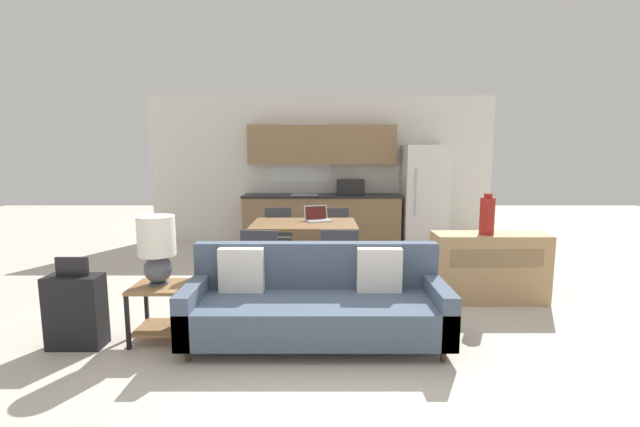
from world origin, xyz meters
The scene contains 16 objects.
ground_plane centered at (0.00, 0.00, 0.00)m, with size 20.00×20.00×0.00m, color beige.
wall_back centered at (-0.01, 4.63, 1.35)m, with size 6.40×0.07×2.70m.
kitchen_counter centered at (0.01, 4.33, 0.84)m, with size 2.84×0.65×2.15m.
refrigerator centered at (1.84, 4.23, 0.90)m, with size 0.75×0.72×1.79m.
dining_table centered at (-0.23, 1.95, 0.69)m, with size 1.33×0.89×0.77m.
couch centered at (-0.07, 0.18, 0.33)m, with size 2.24×0.80×0.83m.
side_table centered at (-1.45, 0.18, 0.34)m, with size 0.44×0.44×0.50m.
table_lamp centered at (-1.45, 0.19, 0.85)m, with size 0.32×0.32×0.61m.
credenza centered at (1.86, 1.20, 0.38)m, with size 1.24×0.43×0.77m.
vase centered at (1.79, 1.16, 0.98)m, with size 0.16×0.16×0.45m.
dining_chair_near_right centered at (0.19, 1.15, 0.48)m, with size 0.45×0.45×0.84m.
dining_chair_far_right centered at (0.19, 2.73, 0.48)m, with size 0.43×0.43×0.84m.
dining_chair_near_left centered at (-0.67, 1.12, 0.48)m, with size 0.46×0.46×0.84m.
dining_chair_far_left centered at (-0.66, 2.79, 0.48)m, with size 0.43×0.43×0.84m.
laptop centered at (-0.06, 2.12, 0.81)m, with size 0.39×0.35×0.20m.
suitcase centered at (-2.11, 0.03, 0.32)m, with size 0.45×0.22×0.79m.
Camera 1 is at (-0.03, -3.45, 1.65)m, focal length 24.00 mm.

